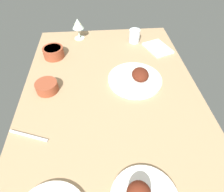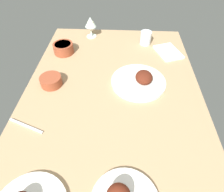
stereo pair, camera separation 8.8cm
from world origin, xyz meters
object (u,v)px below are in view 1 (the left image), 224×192
folded_napkin (158,48)px  fork_loose (29,136)px  plate_center_main (136,78)px  water_tumbler (134,36)px  wine_glass (78,25)px  bowl_potatoes (53,52)px  bowl_cream (47,86)px

folded_napkin → fork_loose: folded_napkin is taller
plate_center_main → water_tumbler: 40.07cm
plate_center_main → folded_napkin: size_ratio=1.63×
wine_glass → water_tumbler: (-7.70, -37.05, -5.60)cm
bowl_potatoes → water_tumbler: bearing=-75.6°
water_tumbler → fork_loose: 89.39cm
plate_center_main → bowl_potatoes: size_ratio=2.35×
bowl_cream → water_tumbler: 67.18cm
folded_napkin → water_tumbler: bearing=54.6°
plate_center_main → bowl_cream: size_ratio=2.60×
bowl_cream → fork_loose: (-26.89, 3.96, -2.34)cm
bowl_potatoes → water_tumbler: water_tumbler is taller
bowl_cream → fork_loose: bearing=171.6°
water_tumbler → plate_center_main: bearing=172.3°
fork_loose → bowl_potatoes: bearing=-73.2°
bowl_cream → wine_glass: wine_glass is taller
bowl_cream → folded_napkin: (33.15, -65.50, -2.14)cm
plate_center_main → water_tumbler: bearing=-7.7°
plate_center_main → bowl_cream: plate_center_main is taller
plate_center_main → fork_loose: size_ratio=1.63×
plate_center_main → folded_napkin: bearing=-33.1°
plate_center_main → bowl_cream: 46.27cm
bowl_potatoes → wine_glass: (21.01, -14.72, 6.54)cm
bowl_potatoes → folded_napkin: size_ratio=0.69×
wine_glass → water_tumbler: wine_glass is taller
bowl_potatoes → folded_napkin: (3.37, -65.76, -2.79)cm
wine_glass → folded_napkin: 54.80cm
plate_center_main → bowl_potatoes: plate_center_main is taller
fork_loose → plate_center_main: bearing=-128.2°
plate_center_main → folded_napkin: 35.47cm
bowl_potatoes → wine_glass: 26.48cm
wine_glass → plate_center_main: bearing=-146.2°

